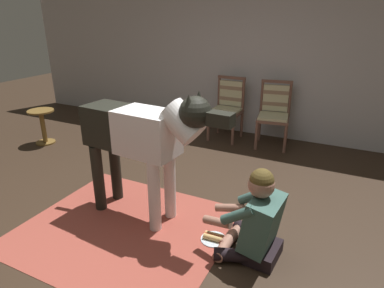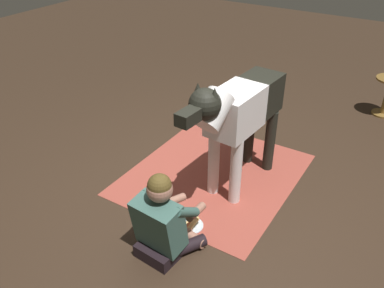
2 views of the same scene
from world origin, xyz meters
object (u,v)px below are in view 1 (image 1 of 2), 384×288
at_px(hot_dog_on_plate, 214,238).
at_px(round_side_table, 43,124).
at_px(dining_chair_left_of_pair, 228,105).
at_px(person_sitting_on_floor, 256,222).
at_px(dining_chair_right_of_pair, 274,111).
at_px(large_dog, 142,136).

relative_size(hot_dog_on_plate, round_side_table, 0.44).
xyz_separation_m(dining_chair_left_of_pair, person_sitting_on_floor, (1.23, -2.62, -0.21)).
bearing_deg(dining_chair_left_of_pair, dining_chair_right_of_pair, -0.08).
xyz_separation_m(person_sitting_on_floor, hot_dog_on_plate, (-0.38, 0.03, -0.30)).
bearing_deg(person_sitting_on_floor, dining_chair_left_of_pair, 115.16).
distance_m(dining_chair_right_of_pair, round_side_table, 3.56).
bearing_deg(dining_chair_right_of_pair, round_side_table, -154.61).
bearing_deg(person_sitting_on_floor, dining_chair_right_of_pair, 100.58).
bearing_deg(large_dog, dining_chair_right_of_pair, 75.51).
height_order(dining_chair_left_of_pair, round_side_table, dining_chair_left_of_pair).
xyz_separation_m(large_dog, round_side_table, (-2.56, 1.01, -0.55)).
height_order(large_dog, round_side_table, large_dog).
relative_size(dining_chair_right_of_pair, round_side_table, 1.83).
xyz_separation_m(dining_chair_right_of_pair, person_sitting_on_floor, (0.49, -2.62, -0.21)).
bearing_deg(hot_dog_on_plate, dining_chair_left_of_pair, 108.22).
xyz_separation_m(dining_chair_left_of_pair, dining_chair_right_of_pair, (0.74, -0.00, 0.00)).
distance_m(dining_chair_left_of_pair, round_side_table, 2.91).
relative_size(person_sitting_on_floor, large_dog, 0.47).
xyz_separation_m(dining_chair_left_of_pair, hot_dog_on_plate, (0.85, -2.59, -0.52)).
height_order(dining_chair_right_of_pair, large_dog, large_dog).
bearing_deg(round_side_table, person_sitting_on_floor, -16.49).
bearing_deg(round_side_table, dining_chair_left_of_pair, 31.70).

